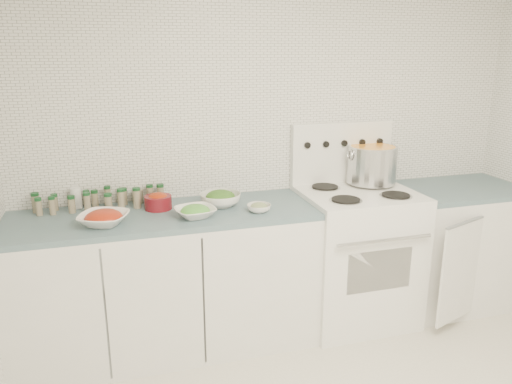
% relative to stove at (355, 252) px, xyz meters
% --- Properties ---
extents(room_walls, '(3.54, 3.04, 2.52)m').
position_rel_stove_xyz_m(room_walls, '(-0.48, -1.19, 1.06)').
color(room_walls, white).
rests_on(room_walls, ground).
extents(counter_left, '(1.85, 0.62, 0.90)m').
position_rel_stove_xyz_m(counter_left, '(-1.30, 0.00, -0.05)').
color(counter_left, white).
rests_on(counter_left, ground).
extents(stove, '(0.76, 0.70, 1.36)m').
position_rel_stove_xyz_m(stove, '(0.00, 0.00, 0.00)').
color(stove, white).
rests_on(stove, ground).
extents(counter_right, '(0.89, 0.77, 0.90)m').
position_rel_stove_xyz_m(counter_right, '(0.82, 0.00, -0.05)').
color(counter_right, white).
rests_on(counter_right, ground).
extents(stock_pot, '(0.36, 0.34, 0.26)m').
position_rel_stove_xyz_m(stock_pot, '(0.17, 0.15, 0.59)').
color(stock_pot, silver).
rests_on(stock_pot, stove).
extents(bowl_tomato, '(0.35, 0.35, 0.09)m').
position_rel_stove_xyz_m(bowl_tomato, '(-1.65, -0.11, 0.44)').
color(bowl_tomato, white).
rests_on(bowl_tomato, counter_left).
extents(bowl_snowpea, '(0.28, 0.28, 0.08)m').
position_rel_stove_xyz_m(bowl_snowpea, '(-1.13, -0.12, 0.44)').
color(bowl_snowpea, white).
rests_on(bowl_snowpea, counter_left).
extents(bowl_broccoli, '(0.30, 0.30, 0.10)m').
position_rel_stove_xyz_m(bowl_broccoli, '(-0.94, 0.06, 0.45)').
color(bowl_broccoli, white).
rests_on(bowl_broccoli, counter_left).
extents(bowl_zucchini, '(0.18, 0.18, 0.06)m').
position_rel_stove_xyz_m(bowl_zucchini, '(-0.74, -0.13, 0.43)').
color(bowl_zucchini, white).
rests_on(bowl_zucchini, counter_left).
extents(bowl_pepper, '(0.17, 0.17, 0.10)m').
position_rel_stove_xyz_m(bowl_pepper, '(-1.33, 0.10, 0.45)').
color(bowl_pepper, maroon).
rests_on(bowl_pepper, counter_left).
extents(salt_canister, '(0.08, 0.08, 0.13)m').
position_rel_stove_xyz_m(salt_canister, '(-1.81, 0.26, 0.47)').
color(salt_canister, white).
rests_on(salt_canister, counter_left).
extents(tin_can, '(0.07, 0.07, 0.09)m').
position_rel_stove_xyz_m(tin_can, '(-1.44, 0.26, 0.45)').
color(tin_can, gray).
rests_on(tin_can, counter_left).
extents(spice_cluster, '(0.80, 0.15, 0.13)m').
position_rel_stove_xyz_m(spice_cluster, '(-1.67, 0.21, 0.46)').
color(spice_cluster, gray).
rests_on(spice_cluster, counter_left).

